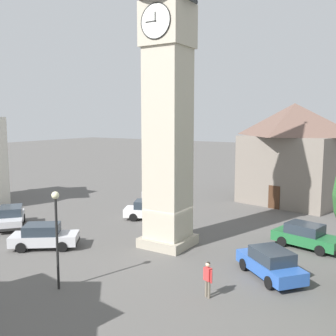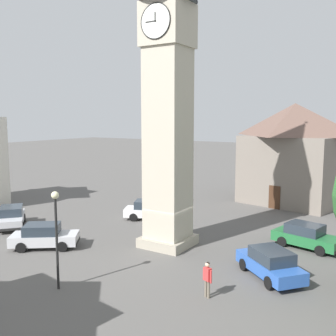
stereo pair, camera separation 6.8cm
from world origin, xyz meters
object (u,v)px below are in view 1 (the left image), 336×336
Objects in this scene: car_blue_kerb at (150,210)px; car_silver_kerb at (306,236)px; car_green_alley at (44,236)px; lamp_post at (56,224)px; car_black_far at (11,217)px; car_red_corner at (163,193)px; car_white_side at (270,263)px; clock_tower at (168,42)px; pedestrian at (208,276)px; building_hall_far at (293,153)px.

car_blue_kerb is 12.35m from car_silver_kerb.
car_green_alley is 6.88m from lamp_post.
car_silver_kerb is 21.04m from car_black_far.
lamp_post is (-6.43, 19.29, 2.45)m from car_red_corner.
car_white_side and car_black_far have the same top height.
clock_tower is 5.15× the size of car_red_corner.
car_black_far is at bearing 3.44° from car_white_side.
car_white_side is at bearing 139.30° from car_red_corner.
clock_tower is 14.26m from car_green_alley.
lamp_post is at bearing 145.55° from car_green_alley.
lamp_post is (-5.31, 3.64, 2.45)m from car_green_alley.
car_black_far is at bearing -8.26° from pedestrian.
car_green_alley is at bearing 12.86° from car_white_side.
car_blue_kerb and car_white_side have the same top height.
clock_tower is 17.90m from car_red_corner.
clock_tower is at bearing 134.96° from car_blue_kerb.
lamp_post is (4.44, 25.21, -1.65)m from building_hall_far.
clock_tower reaches higher than car_blue_kerb.
car_blue_kerb and car_red_corner have the same top height.
car_red_corner is (15.11, -6.82, 0.00)m from car_silver_kerb.
car_green_alley is at bearing 94.10° from car_red_corner.
pedestrian is 0.17× the size of building_hall_far.
car_silver_kerb is 1.05× the size of car_red_corner.
lamp_post reaches higher than car_silver_kerb.
car_silver_kerb is 0.44× the size of building_hall_far.
car_green_alley is at bearing 79.95° from car_blue_kerb.
car_green_alley is at bearing 35.79° from clock_tower.
car_silver_kerb is at bearing -150.91° from clock_tower.
car_red_corner is 15.69m from car_green_alley.
car_red_corner is at bearing -66.47° from car_blue_kerb.
car_blue_kerb is 14.19m from pedestrian.
lamp_post is at bearing 39.39° from car_white_side.
building_hall_far is 25.66m from lamp_post.
clock_tower is 4.55× the size of lamp_post.
car_green_alley is 2.56× the size of pedestrian.
car_blue_kerb is at bearing -100.05° from car_green_alley.
lamp_post is (-3.66, 12.93, 2.45)m from car_blue_kerb.
pedestrian reaches higher than car_white_side.
pedestrian is at bearing 65.19° from car_white_side.
car_blue_kerb is 2.63× the size of pedestrian.
car_black_far is at bearing 51.52° from building_hall_far.
building_hall_far is (2.02, -22.23, 3.85)m from pedestrian.
clock_tower reaches higher than car_silver_kerb.
car_blue_kerb is 1.01× the size of car_silver_kerb.
car_green_alley is at bearing -3.16° from pedestrian.
car_blue_kerb is 0.93× the size of lamp_post.
car_red_corner is 2.48× the size of pedestrian.
lamp_post is at bearing 24.83° from pedestrian.
car_black_far is (19.38, 1.17, 0.00)m from car_white_side.
car_red_corner is 20.48m from lamp_post.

